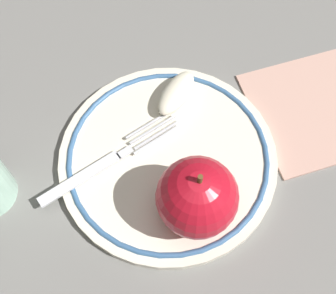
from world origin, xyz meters
name	(u,v)px	position (x,y,z in m)	size (l,w,h in m)	color
ground_plane	(156,161)	(0.00, 0.00, 0.00)	(2.00, 2.00, 0.00)	slate
plate	(168,158)	(0.00, 0.01, 0.01)	(0.24, 0.24, 0.01)	silver
apple_red_whole	(197,197)	(0.06, 0.05, 0.05)	(0.08, 0.08, 0.09)	red
apple_slice_front	(176,93)	(-0.08, 0.02, 0.02)	(0.07, 0.03, 0.02)	#EFE7CA
fork	(108,161)	(0.01, -0.05, 0.02)	(0.13, 0.15, 0.00)	silver
napkin_folded	(318,108)	(-0.08, 0.18, 0.00)	(0.14, 0.15, 0.01)	tan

